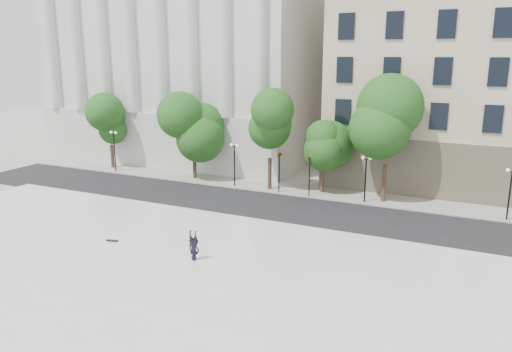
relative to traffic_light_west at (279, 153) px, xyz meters
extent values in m
plane|color=#B0AEA6|center=(0.51, -22.30, -3.69)|extent=(160.00, 160.00, 0.00)
cube|color=silver|center=(0.51, -19.30, -3.47)|extent=(44.00, 22.00, 0.45)
cube|color=black|center=(0.51, -4.30, -3.68)|extent=(60.00, 8.00, 0.02)
cube|color=#A2A096|center=(0.51, 1.70, -3.63)|extent=(60.00, 4.00, 0.12)
cube|color=beige|center=(-16.49, 16.70, 8.81)|extent=(30.00, 26.00, 25.00)
cylinder|color=black|center=(0.00, 0.00, -1.94)|extent=(0.10, 0.10, 3.50)
imported|color=black|center=(0.00, 0.00, 0.16)|extent=(0.48, 1.74, 0.69)
cylinder|color=black|center=(2.81, 0.00, -1.94)|extent=(0.10, 0.10, 3.50)
imported|color=black|center=(2.81, 0.00, 0.17)|extent=(0.99, 1.81, 0.72)
imported|color=black|center=(1.63, -16.60, -3.00)|extent=(0.88, 1.84, 0.48)
cube|color=black|center=(-4.68, -16.31, -3.20)|extent=(0.78, 0.37, 0.08)
cylinder|color=#382619|center=(-20.09, 1.58, -2.42)|extent=(0.36, 0.36, 2.54)
sphere|color=#194513|center=(-20.09, 1.58, 1.03)|extent=(3.70, 3.70, 3.70)
cylinder|color=#382619|center=(-9.56, 1.33, -2.27)|extent=(0.36, 0.36, 2.84)
sphere|color=#194513|center=(-9.56, 1.33, 1.58)|extent=(3.97, 3.97, 3.97)
cylinder|color=#382619|center=(-1.23, 0.75, -2.21)|extent=(0.36, 0.36, 2.96)
sphere|color=#194513|center=(-1.23, 0.75, 1.80)|extent=(3.93, 3.93, 3.93)
cylinder|color=#382619|center=(3.41, 1.75, -2.47)|extent=(0.36, 0.36, 2.44)
sphere|color=#194513|center=(3.41, 1.75, 0.84)|extent=(3.59, 3.59, 3.59)
cylinder|color=#382619|center=(8.90, 1.19, -2.09)|extent=(0.36, 0.36, 3.20)
sphere|color=#194513|center=(8.90, 1.19, 2.26)|extent=(4.49, 4.49, 4.49)
cylinder|color=black|center=(-18.61, 0.30, -1.64)|extent=(0.12, 0.12, 4.09)
cube|color=black|center=(-18.61, 0.30, 0.40)|extent=(0.60, 0.06, 0.06)
sphere|color=white|center=(-18.91, 0.30, 0.50)|extent=(0.28, 0.28, 0.28)
sphere|color=white|center=(-18.31, 0.30, 0.50)|extent=(0.28, 0.28, 0.28)
cylinder|color=black|center=(-4.58, 0.30, -1.76)|extent=(0.12, 0.12, 3.86)
cube|color=black|center=(-4.58, 0.30, 0.17)|extent=(0.60, 0.06, 0.06)
sphere|color=white|center=(-4.88, 0.30, 0.27)|extent=(0.28, 0.28, 0.28)
sphere|color=white|center=(-4.28, 0.30, 0.27)|extent=(0.28, 0.28, 0.28)
cylinder|color=black|center=(7.55, 0.30, -1.82)|extent=(0.12, 0.12, 3.74)
cube|color=black|center=(7.55, 0.30, 0.05)|extent=(0.60, 0.06, 0.06)
sphere|color=white|center=(7.25, 0.30, 0.15)|extent=(0.28, 0.28, 0.28)
sphere|color=white|center=(7.85, 0.30, 0.15)|extent=(0.28, 0.28, 0.28)
cylinder|color=black|center=(18.16, 0.30, -1.82)|extent=(0.12, 0.12, 3.74)
cube|color=black|center=(18.16, 0.30, 0.05)|extent=(0.60, 0.06, 0.06)
sphere|color=white|center=(17.86, 0.30, 0.15)|extent=(0.28, 0.28, 0.28)
camera|label=1|loc=(16.32, -39.37, 8.36)|focal=35.00mm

